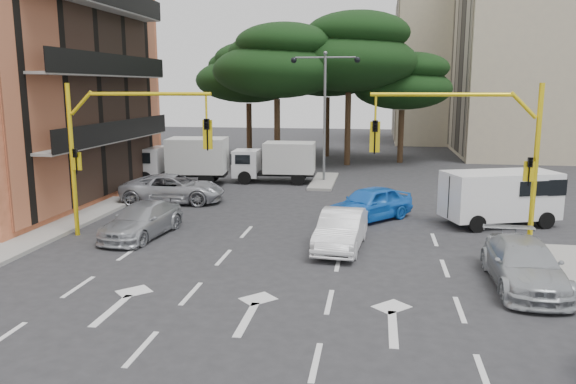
# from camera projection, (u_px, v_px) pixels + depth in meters

# --- Properties ---
(ground) EXTENTS (120.00, 120.00, 0.00)m
(ground) POSITION_uv_depth(u_px,v_px,m) (280.00, 260.00, 19.27)
(ground) COLOR #28282B
(ground) RESTS_ON ground
(median_strip) EXTENTS (1.40, 6.00, 0.15)m
(median_strip) POSITION_uv_depth(u_px,v_px,m) (324.00, 181.00, 34.78)
(median_strip) COLOR gray
(median_strip) RESTS_ON ground
(apartment_beige_far) EXTENTS (16.20, 12.15, 16.70)m
(apartment_beige_far) POSITION_uv_depth(u_px,v_px,m) (474.00, 62.00, 58.41)
(apartment_beige_far) COLOR #C7B895
(apartment_beige_far) RESTS_ON ground
(pine_left_near) EXTENTS (9.15, 9.15, 10.23)m
(pine_left_near) POSITION_uv_depth(u_px,v_px,m) (278.00, 61.00, 39.76)
(pine_left_near) COLOR #382616
(pine_left_near) RESTS_ON ground
(pine_center) EXTENTS (9.98, 9.98, 11.16)m
(pine_center) POSITION_uv_depth(u_px,v_px,m) (350.00, 52.00, 40.80)
(pine_center) COLOR #382616
(pine_center) RESTS_ON ground
(pine_left_far) EXTENTS (8.32, 8.32, 9.30)m
(pine_left_far) POSITION_uv_depth(u_px,v_px,m) (249.00, 72.00, 44.23)
(pine_left_far) COLOR #382616
(pine_left_far) RESTS_ON ground
(pine_right) EXTENTS (7.49, 7.49, 8.37)m
(pine_right) POSITION_uv_depth(u_px,v_px,m) (404.00, 81.00, 42.52)
(pine_right) COLOR #382616
(pine_right) RESTS_ON ground
(pine_back) EXTENTS (9.15, 9.15, 10.23)m
(pine_back) POSITION_uv_depth(u_px,v_px,m) (328.00, 64.00, 46.09)
(pine_back) COLOR #382616
(pine_back) RESTS_ON ground
(signal_mast_right) EXTENTS (5.79, 0.37, 6.00)m
(signal_mast_right) POSITION_uv_depth(u_px,v_px,m) (483.00, 145.00, 19.43)
(signal_mast_right) COLOR yellow
(signal_mast_right) RESTS_ON ground
(signal_mast_left) EXTENTS (5.79, 0.37, 6.00)m
(signal_mast_left) POSITION_uv_depth(u_px,v_px,m) (114.00, 139.00, 21.52)
(signal_mast_left) COLOR yellow
(signal_mast_left) RESTS_ON ground
(street_lamp_center) EXTENTS (4.16, 0.36, 7.77)m
(street_lamp_center) POSITION_uv_depth(u_px,v_px,m) (325.00, 94.00, 33.78)
(street_lamp_center) COLOR slate
(street_lamp_center) RESTS_ON median_strip
(car_white_hatch) EXTENTS (1.86, 4.39, 1.41)m
(car_white_hatch) POSITION_uv_depth(u_px,v_px,m) (341.00, 230.00, 20.55)
(car_white_hatch) COLOR white
(car_white_hatch) RESTS_ON ground
(car_blue_compact) EXTENTS (4.25, 4.53, 1.51)m
(car_blue_compact) POSITION_uv_depth(u_px,v_px,m) (369.00, 204.00, 24.84)
(car_blue_compact) COLOR blue
(car_blue_compact) RESTS_ON ground
(car_silver_wagon) EXTENTS (2.35, 4.68, 1.30)m
(car_silver_wagon) POSITION_uv_depth(u_px,v_px,m) (142.00, 220.00, 22.25)
(car_silver_wagon) COLOR #A6A9AF
(car_silver_wagon) RESTS_ON ground
(car_silver_cross_a) EXTENTS (5.45, 2.96, 1.45)m
(car_silver_cross_a) POSITION_uv_depth(u_px,v_px,m) (173.00, 189.00, 28.67)
(car_silver_cross_a) COLOR #A8A9B0
(car_silver_cross_a) RESTS_ON ground
(car_silver_parked) EXTENTS (1.92, 4.72, 1.37)m
(car_silver_parked) POSITION_uv_depth(u_px,v_px,m) (524.00, 264.00, 16.64)
(car_silver_parked) COLOR #AFB3B7
(car_silver_parked) RESTS_ON ground
(van_white) EXTENTS (5.16, 3.61, 2.36)m
(van_white) POSITION_uv_depth(u_px,v_px,m) (500.00, 198.00, 23.99)
(van_white) COLOR white
(van_white) RESTS_ON ground
(box_truck_a) EXTENTS (5.94, 2.99, 2.81)m
(box_truck_a) POSITION_uv_depth(u_px,v_px,m) (181.00, 161.00, 33.90)
(box_truck_a) COLOR silver
(box_truck_a) RESTS_ON ground
(box_truck_b) EXTENTS (5.17, 2.36, 2.50)m
(box_truck_b) POSITION_uv_depth(u_px,v_px,m) (275.00, 162.00, 34.54)
(box_truck_b) COLOR silver
(box_truck_b) RESTS_ON ground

